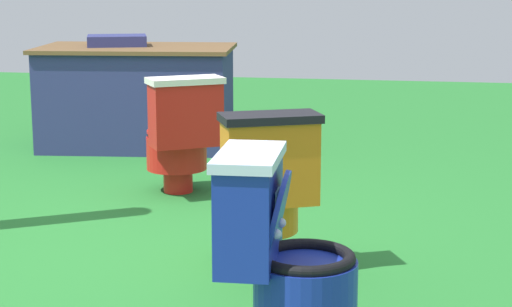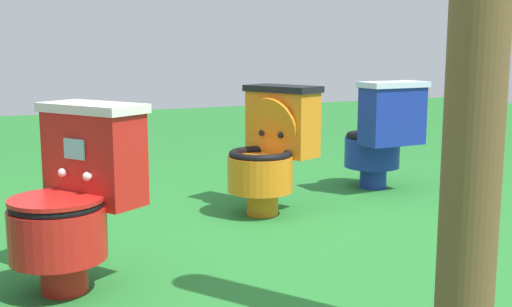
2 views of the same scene
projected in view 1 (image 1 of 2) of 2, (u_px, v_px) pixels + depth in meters
name	position (u px, v px, depth m)	size (l,w,h in m)	color
ground	(103.00, 246.00, 4.42)	(14.00, 14.00, 0.00)	#26752D
toilet_orange	(264.00, 186.00, 4.07)	(0.57, 0.61, 0.73)	orange
toilet_red	(181.00, 134.00, 5.37)	(0.60, 0.63, 0.73)	red
toilet_blue	(279.00, 251.00, 3.14)	(0.51, 0.44, 0.73)	#192D9E
vendor_table	(137.00, 96.00, 6.83)	(1.54, 1.01, 0.85)	navy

